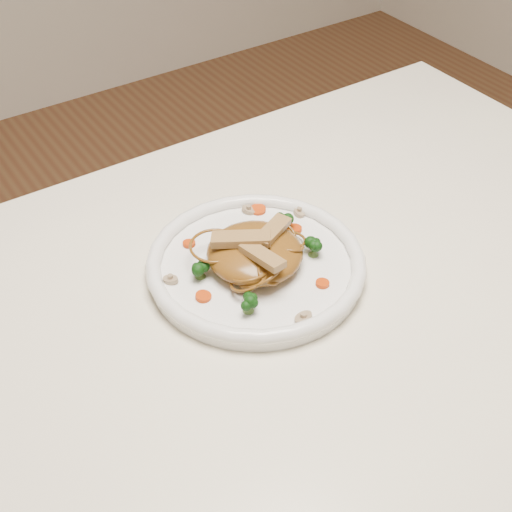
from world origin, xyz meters
TOP-DOWN VIEW (x-y plane):
  - table at (0.00, 0.00)m, footprint 1.20×0.80m
  - plate at (-0.02, 0.06)m, footprint 0.33×0.33m
  - noodle_mound at (-0.02, 0.06)m, footprint 0.14×0.14m
  - chicken_a at (0.01, 0.06)m, footprint 0.07×0.05m
  - chicken_b at (-0.03, 0.07)m, footprint 0.07×0.06m
  - chicken_c at (-0.03, 0.03)m, footprint 0.03×0.07m
  - broccoli_0 at (0.06, 0.11)m, footprint 0.03×0.03m
  - broccoli_1 at (-0.09, 0.08)m, footprint 0.03×0.03m
  - broccoli_2 at (-0.07, -0.00)m, footprint 0.04×0.04m
  - broccoli_3 at (0.06, 0.04)m, footprint 0.03×0.03m
  - carrot_0 at (0.05, 0.16)m, footprint 0.02×0.02m
  - carrot_1 at (-0.11, 0.05)m, footprint 0.03×0.03m
  - carrot_2 at (0.07, 0.09)m, footprint 0.03×0.03m
  - carrot_3 at (-0.07, 0.15)m, footprint 0.02×0.02m
  - carrot_4 at (0.03, -0.02)m, footprint 0.02×0.02m
  - mushroom_0 at (-0.02, -0.05)m, footprint 0.03×0.03m
  - mushroom_1 at (0.09, 0.12)m, footprint 0.03×0.03m
  - mushroom_2 at (-0.12, 0.10)m, footprint 0.03×0.03m
  - mushroom_3 at (0.04, 0.16)m, footprint 0.03×0.03m

SIDE VIEW (x-z plane):
  - table at x=0.00m, z-range 0.28..1.03m
  - plate at x=-0.02m, z-range 0.75..0.77m
  - carrot_0 at x=0.05m, z-range 0.77..0.77m
  - carrot_1 at x=-0.11m, z-range 0.77..0.77m
  - carrot_2 at x=0.07m, z-range 0.77..0.77m
  - carrot_3 at x=-0.07m, z-range 0.77..0.77m
  - carrot_4 at x=0.03m, z-range 0.77..0.77m
  - mushroom_0 at x=-0.02m, z-range 0.77..0.77m
  - mushroom_1 at x=0.09m, z-range 0.77..0.77m
  - mushroom_2 at x=-0.12m, z-range 0.77..0.77m
  - mushroom_3 at x=0.04m, z-range 0.77..0.77m
  - broccoli_1 at x=-0.09m, z-range 0.77..0.79m
  - broccoli_0 at x=0.06m, z-range 0.77..0.80m
  - broccoli_3 at x=0.06m, z-range 0.77..0.80m
  - broccoli_2 at x=-0.07m, z-range 0.77..0.80m
  - noodle_mound at x=-0.02m, z-range 0.77..0.81m
  - chicken_c at x=-0.03m, z-range 0.80..0.81m
  - chicken_a at x=0.01m, z-range 0.80..0.81m
  - chicken_b at x=-0.03m, z-range 0.80..0.82m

